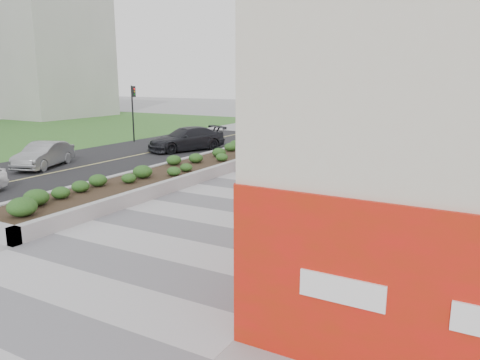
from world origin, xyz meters
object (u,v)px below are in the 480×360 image
(traffic_signal_far, at_px, (133,105))
(car_dark, at_px, (186,139))
(skateboarder, at_px, (338,164))
(traffic_signal_near, at_px, (243,109))
(car_silver, at_px, (44,155))
(planter, at_px, (167,173))

(traffic_signal_far, bearing_deg, car_dark, -14.90)
(traffic_signal_far, bearing_deg, skateboarder, -16.90)
(traffic_signal_near, distance_m, traffic_signal_far, 9.21)
(traffic_signal_near, xyz_separation_m, car_silver, (-6.39, -10.83, -2.07))
(traffic_signal_far, bearing_deg, traffic_signal_near, 3.11)
(traffic_signal_near, height_order, car_silver, traffic_signal_near)
(traffic_signal_far, distance_m, car_dark, 6.52)
(car_silver, relative_size, car_dark, 0.78)
(traffic_signal_near, distance_m, car_silver, 12.74)
(car_dark, bearing_deg, traffic_signal_near, 57.90)
(traffic_signal_near, xyz_separation_m, skateboarder, (8.45, -5.86, -2.00))
(car_dark, bearing_deg, planter, -34.97)
(skateboarder, distance_m, car_silver, 15.65)
(traffic_signal_near, relative_size, skateboarder, 2.82)
(planter, relative_size, traffic_signal_far, 4.29)
(car_dark, bearing_deg, skateboarder, 6.74)
(car_silver, bearing_deg, traffic_signal_near, 38.41)
(skateboarder, height_order, car_silver, skateboarder)
(traffic_signal_near, bearing_deg, planter, -80.65)
(planter, height_order, traffic_signal_far, traffic_signal_far)
(skateboarder, height_order, car_dark, car_dark)
(planter, distance_m, car_dark, 9.75)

